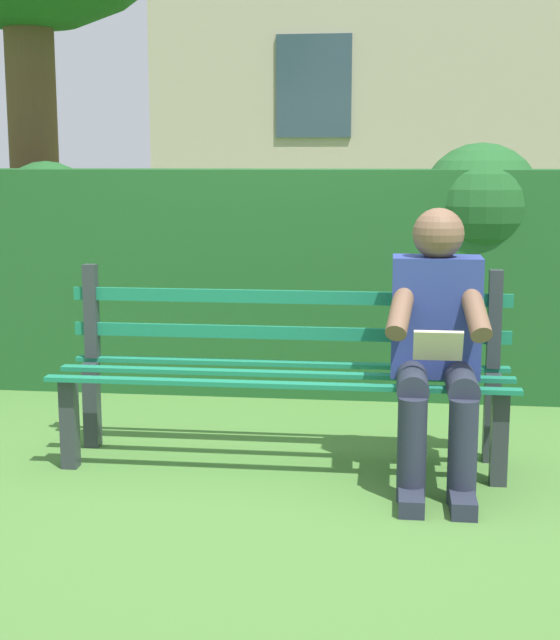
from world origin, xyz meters
TOP-DOWN VIEW (x-y plane):
  - ground at (0.00, 0.00)m, footprint 60.00×60.00m
  - park_bench at (0.00, -0.07)m, footprint 2.03×0.47m
  - person_seated at (-0.67, 0.10)m, footprint 0.44×0.73m
  - hedge_backdrop at (0.44, -1.54)m, footprint 4.81×0.85m

SIDE VIEW (x-z plane):
  - ground at x=0.00m, z-range 0.00..0.00m
  - park_bench at x=0.00m, z-range -0.01..0.86m
  - person_seated at x=-0.67m, z-range 0.03..1.19m
  - hedge_backdrop at x=0.44m, z-range -0.03..1.43m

